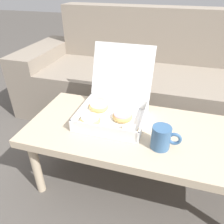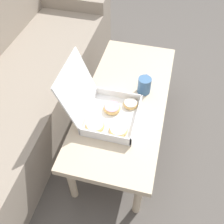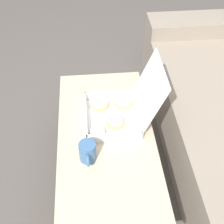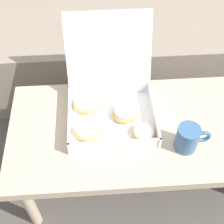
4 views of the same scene
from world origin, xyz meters
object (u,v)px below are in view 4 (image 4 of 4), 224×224
coffee_table (156,132)px  coffee_mug (188,138)px  pastry_box (109,103)px  couch (133,24)px

coffee_table → coffee_mug: 0.16m
pastry_box → coffee_mug: pastry_box is taller
coffee_table → pastry_box: (-0.18, 0.08, 0.10)m
coffee_table → coffee_mug: (0.09, -0.10, 0.09)m
pastry_box → coffee_mug: 0.33m
couch → coffee_table: bearing=-90.0°
coffee_table → coffee_mug: coffee_mug is taller
couch → coffee_mug: size_ratio=17.80×
coffee_table → coffee_mug: size_ratio=9.06×
coffee_table → pastry_box: bearing=156.1°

